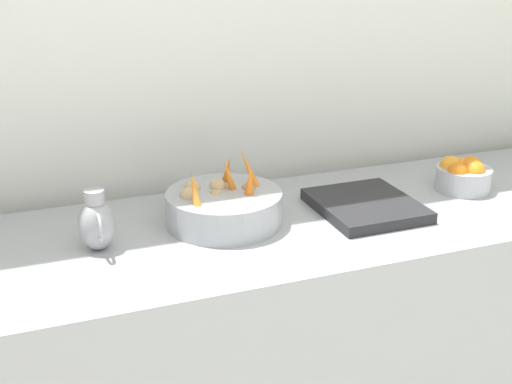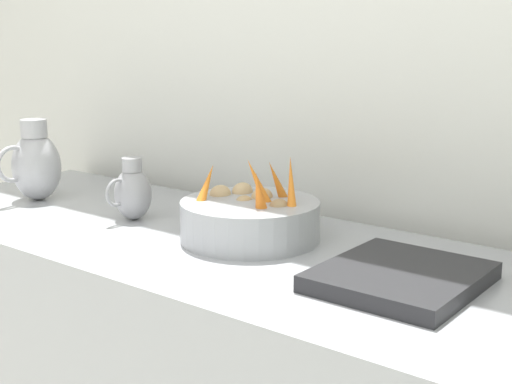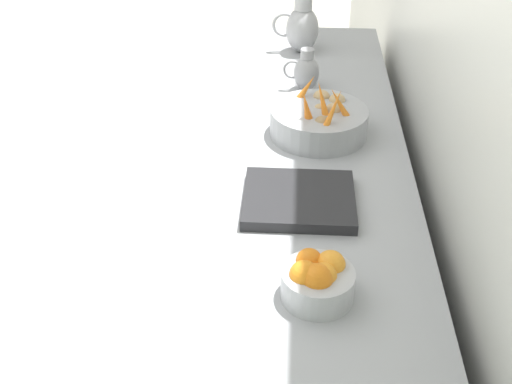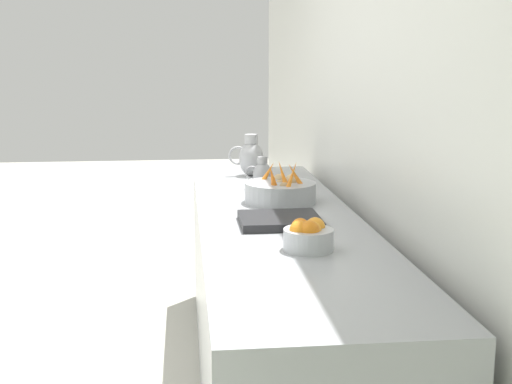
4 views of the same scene
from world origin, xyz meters
name	(u,v)px [view 1 (image 1 of 4)]	position (x,y,z in m)	size (l,w,h in m)	color
prep_counter	(312,336)	(-1.48, 0.13, 0.44)	(0.72, 2.83, 0.88)	#9EA0A5
vegetable_colander	(224,206)	(-1.53, -0.16, 0.93)	(0.35, 0.35, 0.22)	#9EA0A5
orange_bowl	(463,175)	(-1.51, 0.69, 0.93)	(0.19, 0.19, 0.12)	#ADAFB5
metal_pitcher_short	(97,223)	(-1.48, -0.54, 0.95)	(0.15, 0.10, 0.18)	#939399
counter_sink_basin	(366,206)	(-1.46, 0.29, 0.89)	(0.34, 0.30, 0.04)	#232326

